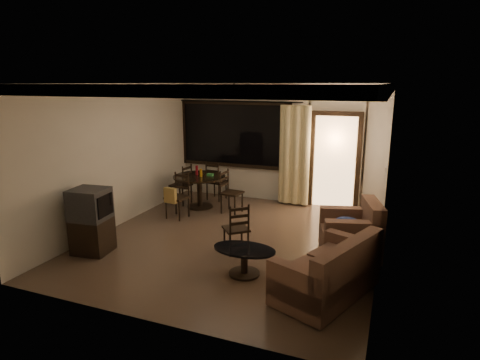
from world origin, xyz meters
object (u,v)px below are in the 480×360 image
at_px(dining_chair_east, 231,200).
at_px(tv_cabinet, 91,221).
at_px(coffee_table, 244,257).
at_px(side_chair, 236,238).
at_px(dining_chair_north, 216,188).
at_px(dining_table, 200,182).
at_px(dining_chair_south, 177,204).
at_px(armchair, 353,234).
at_px(dining_chair_west, 182,192).
at_px(sofa, 330,274).

relative_size(dining_chair_east, tv_cabinet, 0.85).
distance_m(dining_chair_east, coffee_table, 2.98).
relative_size(dining_chair_east, side_chair, 1.07).
bearing_deg(dining_chair_north, coffee_table, 127.47).
bearing_deg(coffee_table, tv_cabinet, -176.66).
bearing_deg(tv_cabinet, dining_chair_east, 57.55).
height_order(dining_table, tv_cabinet, tv_cabinet).
distance_m(tv_cabinet, coffee_table, 2.71).
xyz_separation_m(dining_chair_south, armchair, (3.68, -0.61, 0.07)).
bearing_deg(side_chair, dining_chair_south, -74.24).
relative_size(tv_cabinet, side_chair, 1.26).
height_order(dining_chair_east, armchair, dining_chair_east).
bearing_deg(dining_table, dining_chair_west, 169.35).
bearing_deg(dining_table, dining_chair_east, -7.03).
bearing_deg(dining_chair_north, side_chair, 127.55).
relative_size(dining_chair_north, armchair, 0.85).
xyz_separation_m(dining_chair_south, dining_chair_north, (0.20, 1.56, -0.02)).
bearing_deg(coffee_table, sofa, -7.96).
height_order(dining_chair_west, dining_chair_north, same).
relative_size(armchair, coffee_table, 1.17).
bearing_deg(dining_chair_east, dining_chair_north, 49.15).
height_order(dining_table, armchair, dining_table).
bearing_deg(dining_table, side_chair, -49.96).
bearing_deg(coffee_table, dining_table, 127.74).
height_order(dining_chair_west, dining_chair_east, same).
relative_size(armchair, side_chair, 1.27).
bearing_deg(dining_chair_south, armchair, -2.40).
height_order(dining_chair_west, side_chair, dining_chair_west).
distance_m(dining_table, tv_cabinet, 2.98).
height_order(dining_table, dining_chair_north, dining_table).
height_order(dining_chair_east, side_chair, dining_chair_east).
xyz_separation_m(dining_chair_south, side_chair, (1.84, -1.21, -0.04)).
bearing_deg(dining_table, dining_chair_south, -97.06).
relative_size(dining_chair_west, sofa, 0.54).
height_order(armchair, coffee_table, armchair).
bearing_deg(sofa, coffee_table, -166.03).
relative_size(sofa, armchair, 1.56).
bearing_deg(tv_cabinet, armchair, 13.09).
xyz_separation_m(dining_chair_east, tv_cabinet, (-1.37, -2.83, 0.28)).
distance_m(dining_chair_west, coffee_table, 3.93).
distance_m(dining_chair_north, tv_cabinet, 3.70).
bearing_deg(dining_table, armchair, -22.18).
bearing_deg(side_chair, dining_chair_east, -106.15).
bearing_deg(armchair, dining_chair_west, 143.44).
bearing_deg(dining_table, tv_cabinet, -100.54).
xyz_separation_m(dining_chair_east, dining_chair_north, (-0.74, 0.81, 0.00)).
height_order(coffee_table, side_chair, side_chair).
bearing_deg(coffee_table, dining_chair_north, 120.52).
height_order(dining_chair_west, armchair, dining_chair_west).
height_order(dining_table, sofa, dining_table).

